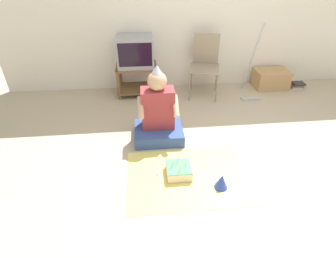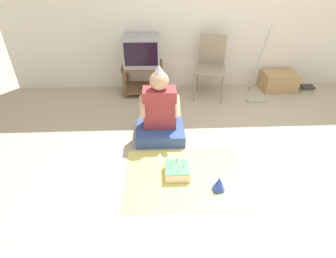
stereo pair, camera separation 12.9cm
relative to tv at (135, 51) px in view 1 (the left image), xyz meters
name	(u,v)px [view 1 (the left image)]	position (x,y,z in m)	size (l,w,h in m)	color
ground_plane	(246,167)	(1.12, -1.90, -0.68)	(16.00, 16.00, 0.00)	tan
wall_back	(209,3)	(1.12, 0.26, 0.60)	(6.40, 0.06, 2.55)	silver
tv_stand	(137,77)	(0.00, 0.00, -0.40)	(0.62, 0.47, 0.46)	brown
tv	(135,51)	(0.00, 0.00, 0.00)	(0.53, 0.45, 0.43)	#99999E
folding_chair	(205,62)	(1.04, -0.11, -0.16)	(0.53, 0.53, 0.90)	gray
cardboard_box_stack	(270,79)	(2.20, 0.01, -0.53)	(0.53, 0.38, 0.29)	tan
dust_mop	(251,77)	(1.72, -0.30, -0.36)	(0.28, 0.44, 1.12)	#B2ADA3
book_pile	(298,85)	(2.65, -0.09, -0.62)	(0.20, 0.15, 0.10)	beige
person_seated	(158,115)	(0.24, -1.25, -0.38)	(0.57, 0.48, 0.90)	#334C8C
party_cloth	(187,176)	(0.48, -1.99, -0.67)	(1.21, 0.87, 0.01)	#EAD666
birthday_cake	(179,170)	(0.40, -1.95, -0.62)	(0.25, 0.25, 0.17)	#F4E0C6
party_hat_blue	(222,181)	(0.77, -2.16, -0.59)	(0.13, 0.13, 0.15)	blue
plastic_spoon_near	(158,174)	(0.19, -1.93, -0.66)	(0.05, 0.14, 0.01)	white
plastic_spoon_far	(168,175)	(0.29, -1.96, -0.66)	(0.06, 0.14, 0.01)	white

